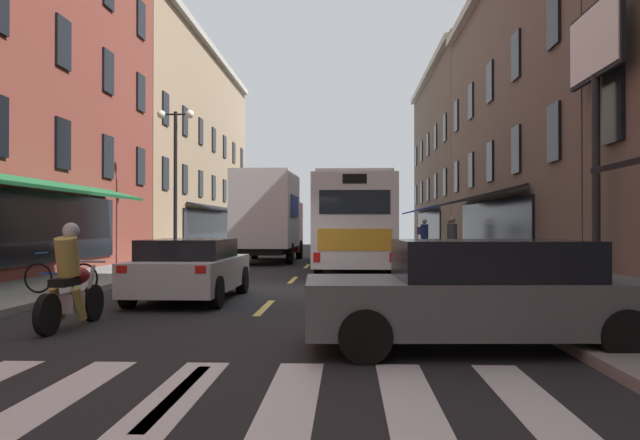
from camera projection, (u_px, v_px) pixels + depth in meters
name	position (u px, v px, depth m)	size (l,w,h in m)	color
ground_plane	(283.00, 292.00, 16.12)	(34.80, 80.00, 0.10)	black
lane_centre_dashes	(282.00, 291.00, 15.87)	(0.14, 73.90, 0.01)	#DBCC4C
crosswalk_near	(177.00, 394.00, 6.13)	(7.10, 2.80, 0.01)	silver
sidewalk_left	(52.00, 286.00, 16.38)	(3.00, 80.00, 0.14)	gray
sidewalk_right	(521.00, 288.00, 15.87)	(3.00, 80.00, 0.14)	gray
billboard_sign	(596.00, 73.00, 14.05)	(0.40, 2.89, 6.34)	black
transit_bus	(355.00, 222.00, 24.67)	(2.76, 12.29, 3.33)	white
box_truck	(270.00, 217.00, 28.86)	(2.57, 7.50, 3.91)	#B21E19
sedan_near	(481.00, 294.00, 8.38)	(4.54, 2.15, 1.42)	#515154
sedan_mid	(190.00, 268.00, 13.93)	(2.00, 4.32, 1.32)	silver
motorcycle_rider	(71.00, 283.00, 10.07)	(0.62, 2.07, 1.66)	black
bicycle_near	(61.00, 277.00, 13.98)	(1.71, 0.48, 0.91)	black
bicycle_mid	(160.00, 258.00, 22.11)	(1.71, 0.48, 0.91)	black
pedestrian_near	(424.00, 237.00, 30.08)	(0.52, 0.47, 1.80)	#B29947
pedestrian_mid	(452.00, 240.00, 24.65)	(0.36, 0.36, 1.82)	navy
pedestrian_far	(451.00, 237.00, 29.76)	(0.36, 0.36, 1.83)	#B29947
street_lamp_twin	(175.00, 179.00, 24.46)	(1.42, 0.32, 5.88)	black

